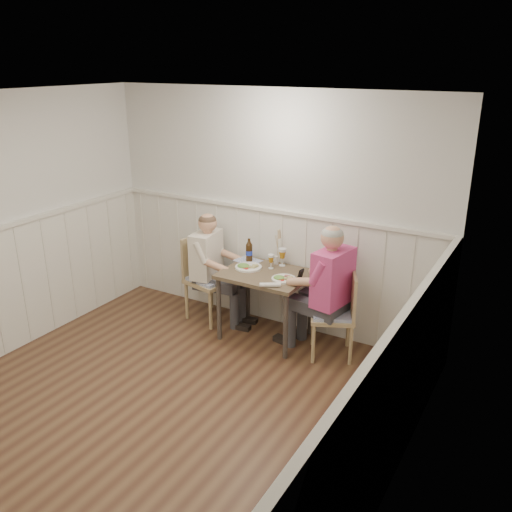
% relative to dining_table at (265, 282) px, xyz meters
% --- Properties ---
extents(ground_plane, '(4.50, 4.50, 0.00)m').
position_rel_dining_table_xyz_m(ground_plane, '(-0.16, -1.84, -0.65)').
color(ground_plane, '#472B1D').
extents(room_shell, '(4.04, 4.54, 2.60)m').
position_rel_dining_table_xyz_m(room_shell, '(-0.16, -1.84, 0.87)').
color(room_shell, silver).
rests_on(room_shell, ground).
extents(wainscot, '(4.00, 4.49, 1.34)m').
position_rel_dining_table_xyz_m(wainscot, '(-0.16, -1.15, 0.04)').
color(wainscot, silver).
rests_on(wainscot, ground).
extents(dining_table, '(0.90, 0.70, 0.75)m').
position_rel_dining_table_xyz_m(dining_table, '(0.00, 0.00, 0.00)').
color(dining_table, brown).
rests_on(dining_table, ground).
extents(chair_right, '(0.57, 0.57, 0.91)m').
position_rel_dining_table_xyz_m(chair_right, '(0.82, 0.02, -0.16)').
color(chair_right, tan).
rests_on(chair_right, ground).
extents(chair_left, '(0.54, 0.54, 0.98)m').
position_rel_dining_table_xyz_m(chair_left, '(-0.82, 0.08, -0.12)').
color(chair_left, tan).
rests_on(chair_left, ground).
extents(man_in_pink, '(0.70, 0.50, 1.40)m').
position_rel_dining_table_xyz_m(man_in_pink, '(0.72, -0.02, -0.06)').
color(man_in_pink, '#3F3F47').
rests_on(man_in_pink, ground).
extents(diner_cream, '(0.63, 0.44, 1.30)m').
position_rel_dining_table_xyz_m(diner_cream, '(-0.75, 0.05, -0.10)').
color(diner_cream, '#3F3F47').
rests_on(diner_cream, ground).
extents(plate_man, '(0.25, 0.25, 0.06)m').
position_rel_dining_table_xyz_m(plate_man, '(0.25, -0.08, 0.12)').
color(plate_man, white).
rests_on(plate_man, dining_table).
extents(plate_diner, '(0.29, 0.29, 0.07)m').
position_rel_dining_table_xyz_m(plate_diner, '(-0.24, 0.01, 0.13)').
color(plate_diner, white).
rests_on(plate_diner, dining_table).
extents(beer_glass_a, '(0.08, 0.08, 0.20)m').
position_rel_dining_table_xyz_m(beer_glass_a, '(0.06, 0.27, 0.24)').
color(beer_glass_a, silver).
rests_on(beer_glass_a, dining_table).
extents(beer_glass_b, '(0.06, 0.06, 0.16)m').
position_rel_dining_table_xyz_m(beer_glass_b, '(-0.01, 0.14, 0.21)').
color(beer_glass_b, silver).
rests_on(beer_glass_b, dining_table).
extents(beer_bottle, '(0.07, 0.07, 0.26)m').
position_rel_dining_table_xyz_m(beer_bottle, '(-0.32, 0.21, 0.22)').
color(beer_bottle, '#301E0D').
rests_on(beer_bottle, dining_table).
extents(rolled_napkin, '(0.20, 0.15, 0.05)m').
position_rel_dining_table_xyz_m(rolled_napkin, '(0.22, -0.31, 0.13)').
color(rolled_napkin, white).
rests_on(rolled_napkin, dining_table).
extents(grass_vase, '(0.05, 0.05, 0.42)m').
position_rel_dining_table_xyz_m(grass_vase, '(-0.02, 0.28, 0.29)').
color(grass_vase, silver).
rests_on(grass_vase, dining_table).
extents(gingham_mat, '(0.30, 0.26, 0.01)m').
position_rel_dining_table_xyz_m(gingham_mat, '(-0.34, 0.21, 0.11)').
color(gingham_mat, '#5A6DAF').
rests_on(gingham_mat, dining_table).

